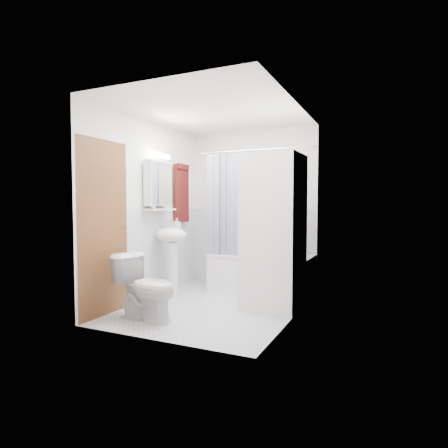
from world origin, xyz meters
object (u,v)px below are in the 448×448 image
at_px(bathtub, 262,271).
at_px(sink, 172,246).
at_px(toilet, 147,288).
at_px(washer_dryer, 273,232).

relative_size(bathtub, sink, 1.40).
bearing_deg(bathtub, toilet, -113.14).
height_order(bathtub, sink, sink).
bearing_deg(sink, toilet, -72.96).
xyz_separation_m(bathtub, sink, (-1.04, -0.74, 0.40)).
height_order(washer_dryer, toilet, washer_dryer).
xyz_separation_m(washer_dryer, toilet, (-1.13, -1.03, -0.58)).
bearing_deg(bathtub, washer_dryer, -61.22).
distance_m(sink, washer_dryer, 1.45).
height_order(sink, toilet, sink).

